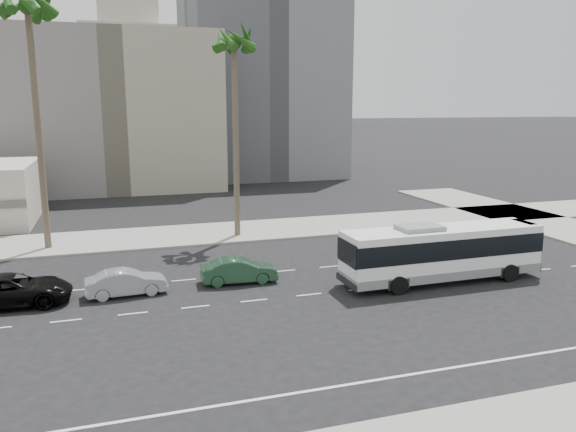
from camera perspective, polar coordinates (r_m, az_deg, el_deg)
name	(u,v)px	position (r m, az deg, el deg)	size (l,w,h in m)	color
ground	(361,289)	(30.82, 7.47, -7.45)	(700.00, 700.00, 0.00)	black
sidewalk_north	(279,229)	(44.79, -0.90, -1.30)	(120.00, 7.00, 0.15)	gray
midrise_beige_west	(114,112)	(71.38, -17.43, 10.14)	(24.00, 18.00, 18.00)	gray
midrise_gray_center	(259,82)	(81.07, -2.97, 13.55)	(20.00, 20.00, 26.00)	#515359
civic_tower	(129,40)	(278.08, -16.00, 16.91)	(42.00, 42.00, 129.00)	beige
highrise_right	(238,48)	(263.94, -5.11, 16.78)	(26.00, 26.00, 70.00)	slate
highrise_far	(273,65)	(298.70, -1.54, 15.22)	(22.00, 22.00, 60.00)	slate
city_bus	(442,251)	(32.60, 15.49, -3.49)	(11.71, 2.86, 3.35)	white
car_a	(239,270)	(31.59, -5.05, -5.58)	(4.28, 1.49, 1.41)	#22472D
car_b	(126,282)	(30.68, -16.21, -6.56)	(4.18, 1.46, 1.38)	#94979B
car_c	(11,290)	(31.16, -26.52, -6.83)	(5.76, 2.66, 1.60)	black
palm_near	(234,46)	(41.62, -5.55, 16.94)	(4.57, 4.57, 15.42)	brown
palm_mid	(28,12)	(41.37, -25.09, 18.43)	(5.66, 5.66, 17.46)	brown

